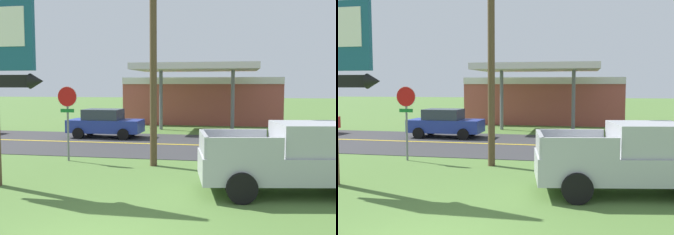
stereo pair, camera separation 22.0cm
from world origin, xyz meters
The scene contains 7 objects.
road_asphalt centered at (0.00, 13.00, 0.01)m, with size 140.00×8.00×0.02m, color #333335.
road_centre_line centered at (0.00, 13.00, 0.02)m, with size 126.00×0.20×0.01m, color gold.
stop_sign centered at (-4.06, 8.16, 2.03)m, with size 0.80×0.08×2.95m.
utility_pole centered at (-0.52, 7.84, 5.10)m, with size 1.62×0.26×9.67m.
gas_station centered at (-0.17, 25.21, 1.94)m, with size 12.00×11.50×4.40m.
pickup_silver_parked_on_lawn centered at (4.15, 4.95, 0.96)m, with size 5.45×2.88×1.96m.
car_blue_near_lane centered at (-4.93, 15.00, 0.83)m, with size 4.20×2.00×1.64m.
Camera 1 is at (2.52, -6.01, 2.98)m, focal length 41.16 mm.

